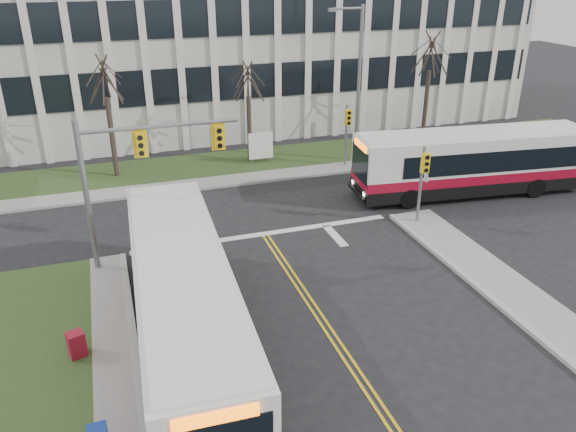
# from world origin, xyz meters

# --- Properties ---
(ground) EXTENTS (120.00, 120.00, 0.00)m
(ground) POSITION_xyz_m (0.00, 0.00, 0.00)
(ground) COLOR black
(ground) RESTS_ON ground
(sidewalk_cross) EXTENTS (44.00, 1.60, 0.14)m
(sidewalk_cross) POSITION_xyz_m (5.00, 15.20, 0.07)
(sidewalk_cross) COLOR #9E9B93
(sidewalk_cross) RESTS_ON ground
(building_lawn) EXTENTS (44.00, 5.00, 0.12)m
(building_lawn) POSITION_xyz_m (5.00, 18.00, 0.06)
(building_lawn) COLOR #2F491F
(building_lawn) RESTS_ON ground
(office_building) EXTENTS (40.00, 16.00, 12.00)m
(office_building) POSITION_xyz_m (5.00, 30.00, 6.00)
(office_building) COLOR silver
(office_building) RESTS_ON ground
(mast_arm_signal) EXTENTS (6.11, 0.38, 6.20)m
(mast_arm_signal) POSITION_xyz_m (-5.62, 7.16, 4.26)
(mast_arm_signal) COLOR slate
(mast_arm_signal) RESTS_ON ground
(signal_pole_near) EXTENTS (0.34, 0.39, 3.80)m
(signal_pole_near) POSITION_xyz_m (7.20, 6.90, 2.50)
(signal_pole_near) COLOR slate
(signal_pole_near) RESTS_ON ground
(signal_pole_far) EXTENTS (0.34, 0.39, 3.80)m
(signal_pole_far) POSITION_xyz_m (7.20, 15.40, 2.50)
(signal_pole_far) COLOR slate
(signal_pole_far) RESTS_ON ground
(streetlight) EXTENTS (2.15, 0.25, 9.20)m
(streetlight) POSITION_xyz_m (8.03, 16.20, 5.19)
(streetlight) COLOR slate
(streetlight) RESTS_ON ground
(directory_sign) EXTENTS (1.50, 0.12, 2.00)m
(directory_sign) POSITION_xyz_m (2.50, 17.50, 1.17)
(directory_sign) COLOR slate
(directory_sign) RESTS_ON ground
(tree_left) EXTENTS (1.80, 1.80, 7.70)m
(tree_left) POSITION_xyz_m (-6.00, 18.00, 5.51)
(tree_left) COLOR #42352B
(tree_left) RESTS_ON ground
(tree_mid) EXTENTS (1.80, 1.80, 6.82)m
(tree_mid) POSITION_xyz_m (2.00, 18.20, 4.88)
(tree_mid) COLOR #42352B
(tree_mid) RESTS_ON ground
(tree_right) EXTENTS (1.80, 1.80, 8.25)m
(tree_right) POSITION_xyz_m (14.00, 18.00, 5.91)
(tree_right) COLOR #42352B
(tree_right) RESTS_ON ground
(bus_main) EXTENTS (3.19, 12.64, 3.35)m
(bus_main) POSITION_xyz_m (-4.69, 0.83, 1.67)
(bus_main) COLOR silver
(bus_main) RESTS_ON ground
(bus_cross) EXTENTS (12.70, 4.09, 3.33)m
(bus_cross) POSITION_xyz_m (11.81, 9.50, 1.66)
(bus_cross) COLOR silver
(bus_cross) RESTS_ON ground
(newspaper_box_red) EXTENTS (0.61, 0.58, 0.95)m
(newspaper_box_red) POSITION_xyz_m (-8.01, 1.59, 0.47)
(newspaper_box_red) COLOR maroon
(newspaper_box_red) RESTS_ON ground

